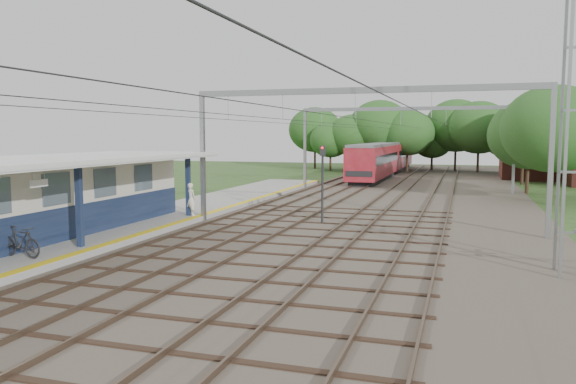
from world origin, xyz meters
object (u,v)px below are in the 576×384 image
at_px(signal_post, 322,176).
at_px(train, 386,157).
at_px(bicycle, 20,242).
at_px(person, 191,199).

bearing_deg(signal_post, train, 81.99).
bearing_deg(bicycle, train, -0.36).
xyz_separation_m(person, train, (5.25, 39.08, 0.84)).
distance_m(person, train, 39.44).
relative_size(person, train, 0.05).
bearing_deg(person, signal_post, -152.55).
relative_size(bicycle, train, 0.05).
distance_m(person, signal_post, 7.28).
bearing_deg(signal_post, bicycle, -133.99).
bearing_deg(train, person, -97.64).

